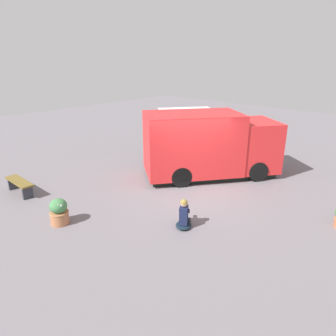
# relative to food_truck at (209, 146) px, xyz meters

# --- Properties ---
(ground_plane) EXTENTS (40.00, 40.00, 0.00)m
(ground_plane) POSITION_rel_food_truck_xyz_m (1.58, 0.47, -1.22)
(ground_plane) COLOR slate
(food_truck) EXTENTS (5.34, 4.75, 2.52)m
(food_truck) POSITION_rel_food_truck_xyz_m (0.00, 0.00, 0.00)
(food_truck) COLOR red
(food_truck) RESTS_ON ground_plane
(person_customer) EXTENTS (0.76, 0.66, 0.87)m
(person_customer) POSITION_rel_food_truck_xyz_m (3.75, 1.89, -0.89)
(person_customer) COLOR black
(person_customer) RESTS_ON ground_plane
(planter_flowering_far) EXTENTS (0.54, 0.54, 0.77)m
(planter_flowering_far) POSITION_rel_food_truck_xyz_m (6.02, -0.83, -0.85)
(planter_flowering_far) COLOR #AC6C47
(planter_flowering_far) RESTS_ON ground_plane
(plaza_bench) EXTENTS (0.41, 1.47, 0.49)m
(plaza_bench) POSITION_rel_food_truck_xyz_m (5.88, -3.75, -0.86)
(plaza_bench) COLOR brown
(plaza_bench) RESTS_ON ground_plane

